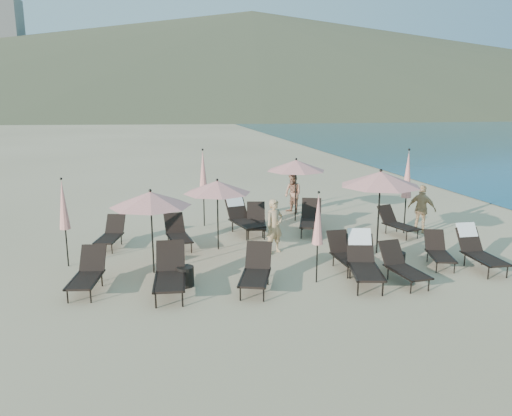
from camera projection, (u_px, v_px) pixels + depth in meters
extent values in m
plane|color=#D6BA8C|center=(326.00, 277.00, 12.79)|extent=(800.00, 800.00, 0.00)
cone|color=brown|center=(252.00, 58.00, 305.35)|extent=(690.00, 690.00, 55.00)
cone|color=brown|center=(418.00, 81.00, 363.06)|extent=(280.00, 280.00, 32.00)
cube|color=beige|center=(75.00, 72.00, 295.28)|extent=(18.00, 16.00, 38.00)
cube|color=black|center=(85.00, 281.00, 11.57)|extent=(0.79, 1.26, 0.05)
cube|color=black|center=(93.00, 258.00, 12.28)|extent=(0.67, 0.54, 0.61)
cylinder|color=black|center=(67.00, 296.00, 11.12)|extent=(0.04, 0.04, 0.33)
cylinder|color=black|center=(81.00, 280.00, 12.11)|extent=(0.04, 0.04, 0.33)
cylinder|color=black|center=(91.00, 296.00, 11.15)|extent=(0.04, 0.04, 0.33)
cylinder|color=black|center=(102.00, 280.00, 12.13)|extent=(0.04, 0.04, 0.33)
cube|color=black|center=(72.00, 280.00, 11.60)|extent=(0.25, 1.31, 0.04)
cube|color=black|center=(98.00, 279.00, 11.63)|extent=(0.25, 1.31, 0.04)
cube|color=black|center=(170.00, 282.00, 11.39)|extent=(0.79, 1.38, 0.06)
cube|color=black|center=(170.00, 256.00, 12.19)|extent=(0.73, 0.56, 0.69)
cylinder|color=black|center=(156.00, 300.00, 10.86)|extent=(0.04, 0.04, 0.38)
cylinder|color=black|center=(159.00, 281.00, 11.97)|extent=(0.04, 0.04, 0.38)
cylinder|color=black|center=(182.00, 299.00, 10.93)|extent=(0.04, 0.04, 0.38)
cylinder|color=black|center=(183.00, 280.00, 12.04)|extent=(0.04, 0.04, 0.38)
cube|color=black|center=(155.00, 281.00, 11.40)|extent=(0.16, 1.50, 0.04)
cube|color=black|center=(184.00, 280.00, 11.48)|extent=(0.16, 1.50, 0.04)
cube|color=black|center=(255.00, 278.00, 11.69)|extent=(0.99, 1.36, 0.05)
cube|color=black|center=(259.00, 255.00, 12.42)|extent=(0.75, 0.64, 0.63)
cylinder|color=black|center=(240.00, 293.00, 11.26)|extent=(0.04, 0.04, 0.35)
cylinder|color=black|center=(247.00, 277.00, 12.28)|extent=(0.04, 0.04, 0.35)
cylinder|color=black|center=(264.00, 295.00, 11.20)|extent=(0.04, 0.04, 0.35)
cylinder|color=black|center=(268.00, 278.00, 12.22)|extent=(0.04, 0.04, 0.35)
cube|color=black|center=(242.00, 277.00, 11.77)|extent=(0.48, 1.32, 0.04)
cube|color=black|center=(268.00, 278.00, 11.70)|extent=(0.48, 1.32, 0.04)
cube|color=black|center=(349.00, 260.00, 13.12)|extent=(0.61, 1.14, 0.05)
cube|color=black|center=(339.00, 242.00, 13.78)|extent=(0.59, 0.44, 0.58)
cylinder|color=black|center=(348.00, 272.00, 12.65)|extent=(0.03, 0.03, 0.32)
cylinder|color=black|center=(333.00, 261.00, 13.57)|extent=(0.03, 0.03, 0.32)
cylinder|color=black|center=(366.00, 271.00, 12.76)|extent=(0.03, 0.03, 0.32)
cylinder|color=black|center=(350.00, 259.00, 13.68)|extent=(0.03, 0.03, 0.32)
cube|color=black|center=(339.00, 260.00, 13.10)|extent=(0.07, 1.27, 0.04)
cube|color=black|center=(359.00, 258.00, 13.22)|extent=(0.07, 1.27, 0.04)
cube|color=black|center=(366.00, 272.00, 12.02)|extent=(0.97, 1.44, 0.06)
cube|color=black|center=(360.00, 248.00, 12.82)|extent=(0.78, 0.64, 0.68)
cylinder|color=black|center=(358.00, 288.00, 11.54)|extent=(0.04, 0.04, 0.37)
cylinder|color=black|center=(350.00, 271.00, 12.64)|extent=(0.04, 0.04, 0.37)
cylinder|color=black|center=(383.00, 288.00, 11.52)|extent=(0.04, 0.04, 0.37)
cylinder|color=black|center=(373.00, 272.00, 12.63)|extent=(0.04, 0.04, 0.37)
cube|color=black|center=(352.00, 271.00, 12.08)|extent=(0.39, 1.46, 0.04)
cube|color=black|center=(379.00, 271.00, 12.07)|extent=(0.39, 1.46, 0.04)
cube|color=silver|center=(359.00, 237.00, 12.92)|extent=(0.65, 0.44, 0.41)
cube|color=black|center=(441.00, 257.00, 13.43)|extent=(0.82, 1.17, 0.04)
cube|color=black|center=(434.00, 240.00, 14.06)|extent=(0.64, 0.54, 0.54)
cylinder|color=black|center=(437.00, 267.00, 13.05)|extent=(0.03, 0.03, 0.30)
cylinder|color=black|center=(427.00, 257.00, 13.93)|extent=(0.03, 0.03, 0.30)
cylinder|color=black|center=(454.00, 268.00, 13.02)|extent=(0.03, 0.03, 0.30)
cylinder|color=black|center=(444.00, 257.00, 13.90)|extent=(0.03, 0.03, 0.30)
cube|color=black|center=(431.00, 256.00, 13.49)|extent=(0.36, 1.15, 0.04)
cube|color=black|center=(451.00, 256.00, 13.45)|extent=(0.36, 1.15, 0.04)
cube|color=black|center=(108.00, 239.00, 15.05)|extent=(0.82, 1.21, 0.05)
cube|color=black|center=(115.00, 224.00, 15.72)|extent=(0.66, 0.54, 0.57)
cylinder|color=black|center=(96.00, 249.00, 14.65)|extent=(0.03, 0.03, 0.31)
cylinder|color=black|center=(106.00, 240.00, 15.58)|extent=(0.03, 0.03, 0.31)
cylinder|color=black|center=(112.00, 249.00, 14.63)|extent=(0.03, 0.03, 0.31)
cylinder|color=black|center=(121.00, 240.00, 15.56)|extent=(0.03, 0.03, 0.31)
cube|color=black|center=(100.00, 238.00, 15.10)|extent=(0.33, 1.22, 0.04)
cube|color=black|center=(118.00, 238.00, 15.09)|extent=(0.33, 1.22, 0.04)
cube|color=black|center=(179.00, 238.00, 15.04)|extent=(0.75, 1.24, 0.05)
cube|color=black|center=(174.00, 223.00, 15.70)|extent=(0.66, 0.52, 0.60)
cylinder|color=black|center=(174.00, 249.00, 14.55)|extent=(0.04, 0.04, 0.33)
cylinder|color=black|center=(168.00, 240.00, 15.47)|extent=(0.04, 0.04, 0.33)
cylinder|color=black|center=(191.00, 248.00, 14.71)|extent=(0.04, 0.04, 0.33)
cylinder|color=black|center=(184.00, 239.00, 15.63)|extent=(0.04, 0.04, 0.33)
cube|color=black|center=(170.00, 239.00, 14.99)|extent=(0.21, 1.31, 0.04)
cube|color=black|center=(189.00, 237.00, 15.18)|extent=(0.21, 1.31, 0.04)
cube|color=black|center=(248.00, 224.00, 16.58)|extent=(1.00, 1.47, 0.06)
cube|color=black|center=(236.00, 209.00, 17.30)|extent=(0.80, 0.66, 0.69)
cylinder|color=black|center=(247.00, 235.00, 16.01)|extent=(0.04, 0.04, 0.38)
cylinder|color=black|center=(232.00, 226.00, 17.02)|extent=(0.04, 0.04, 0.38)
cylinder|color=black|center=(263.00, 232.00, 16.26)|extent=(0.04, 0.04, 0.38)
cylinder|color=black|center=(248.00, 225.00, 17.27)|extent=(0.04, 0.04, 0.38)
cube|color=black|center=(238.00, 224.00, 16.48)|extent=(0.41, 1.47, 0.04)
cube|color=black|center=(256.00, 222.00, 16.77)|extent=(0.41, 1.47, 0.04)
cube|color=silver|center=(234.00, 200.00, 17.38)|extent=(0.66, 0.45, 0.42)
cube|color=black|center=(256.00, 225.00, 16.53)|extent=(0.85, 1.30, 0.05)
cube|color=black|center=(256.00, 211.00, 17.25)|extent=(0.70, 0.57, 0.62)
cylinder|color=black|center=(248.00, 235.00, 16.08)|extent=(0.04, 0.04, 0.34)
cylinder|color=black|center=(248.00, 227.00, 17.08)|extent=(0.04, 0.04, 0.34)
cylinder|color=black|center=(264.00, 235.00, 16.08)|extent=(0.04, 0.04, 0.34)
cylinder|color=black|center=(264.00, 227.00, 17.09)|extent=(0.04, 0.04, 0.34)
cube|color=black|center=(247.00, 225.00, 16.57)|extent=(0.31, 1.33, 0.04)
cube|color=black|center=(265.00, 225.00, 16.58)|extent=(0.31, 1.33, 0.04)
cube|color=black|center=(311.00, 223.00, 16.66)|extent=(1.07, 1.46, 0.05)
cube|color=black|center=(311.00, 208.00, 17.44)|extent=(0.80, 0.69, 0.67)
cylinder|color=black|center=(301.00, 233.00, 16.21)|extent=(0.04, 0.04, 0.37)
cylinder|color=black|center=(303.00, 225.00, 17.29)|extent=(0.04, 0.04, 0.37)
cylinder|color=black|center=(319.00, 234.00, 16.13)|extent=(0.04, 0.04, 0.37)
cylinder|color=black|center=(319.00, 225.00, 17.22)|extent=(0.04, 0.04, 0.37)
cube|color=black|center=(301.00, 222.00, 16.75)|extent=(0.53, 1.40, 0.04)
cube|color=black|center=(320.00, 223.00, 16.66)|extent=(0.53, 1.40, 0.04)
cube|color=black|center=(402.00, 227.00, 16.46)|extent=(0.85, 1.23, 0.05)
cube|color=black|center=(387.00, 214.00, 17.05)|extent=(0.67, 0.56, 0.58)
cylinder|color=black|center=(406.00, 236.00, 15.98)|extent=(0.03, 0.03, 0.32)
cylinder|color=black|center=(386.00, 229.00, 16.81)|extent=(0.03, 0.03, 0.32)
cylinder|color=black|center=(418.00, 234.00, 16.20)|extent=(0.03, 0.03, 0.32)
cylinder|color=black|center=(397.00, 227.00, 17.03)|extent=(0.03, 0.03, 0.32)
cube|color=black|center=(395.00, 227.00, 16.37)|extent=(0.37, 1.22, 0.04)
cube|color=black|center=(407.00, 225.00, 16.62)|extent=(0.37, 1.22, 0.04)
cube|color=black|center=(408.00, 273.00, 12.15)|extent=(0.70, 1.19, 0.05)
cube|color=black|center=(392.00, 253.00, 12.79)|extent=(0.63, 0.49, 0.58)
cylinder|color=black|center=(411.00, 287.00, 11.67)|extent=(0.03, 0.03, 0.32)
cylinder|color=black|center=(388.00, 273.00, 12.57)|extent=(0.03, 0.03, 0.32)
cylinder|color=black|center=(429.00, 285.00, 11.82)|extent=(0.03, 0.03, 0.32)
cylinder|color=black|center=(405.00, 271.00, 12.72)|extent=(0.03, 0.03, 0.32)
cube|color=black|center=(397.00, 273.00, 12.10)|extent=(0.17, 1.27, 0.04)
cube|color=black|center=(417.00, 270.00, 12.27)|extent=(0.17, 1.27, 0.04)
cube|color=black|center=(486.00, 259.00, 13.08)|extent=(0.67, 1.24, 0.05)
cube|color=black|center=(469.00, 240.00, 13.80)|extent=(0.64, 0.48, 0.63)
cylinder|color=black|center=(488.00, 273.00, 12.59)|extent=(0.04, 0.04, 0.34)
cylinder|color=black|center=(465.00, 260.00, 13.59)|extent=(0.04, 0.04, 0.34)
cylinder|color=black|center=(507.00, 272.00, 12.68)|extent=(0.04, 0.04, 0.34)
cylinder|color=black|center=(482.00, 259.00, 13.68)|extent=(0.04, 0.04, 0.34)
cube|color=black|center=(475.00, 259.00, 13.07)|extent=(0.09, 1.37, 0.04)
cube|color=black|center=(495.00, 258.00, 13.18)|extent=(0.09, 1.37, 0.04)
cube|color=silver|center=(467.00, 230.00, 13.89)|extent=(0.56, 0.31, 0.38)
cylinder|color=black|center=(152.00, 235.00, 12.87)|extent=(0.04, 0.04, 2.08)
cone|color=pink|center=(151.00, 199.00, 12.66)|extent=(2.08, 2.08, 0.38)
sphere|color=black|center=(150.00, 191.00, 12.61)|extent=(0.08, 0.08, 0.08)
cylinder|color=black|center=(218.00, 217.00, 14.90)|extent=(0.04, 0.04, 2.01)
cone|color=pink|center=(217.00, 187.00, 14.71)|extent=(2.01, 2.01, 0.36)
sphere|color=black|center=(217.00, 180.00, 14.66)|extent=(0.08, 0.08, 0.08)
cylinder|color=black|center=(379.00, 215.00, 14.51)|extent=(0.05, 0.05, 2.33)
cone|color=pink|center=(380.00, 179.00, 14.28)|extent=(2.33, 2.33, 0.42)
sphere|color=black|center=(381.00, 170.00, 14.22)|extent=(0.09, 0.09, 0.09)
cylinder|color=black|center=(296.00, 192.00, 18.39)|extent=(0.05, 0.05, 2.18)
cone|color=pink|center=(296.00, 165.00, 18.17)|extent=(2.18, 2.18, 0.39)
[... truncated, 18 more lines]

